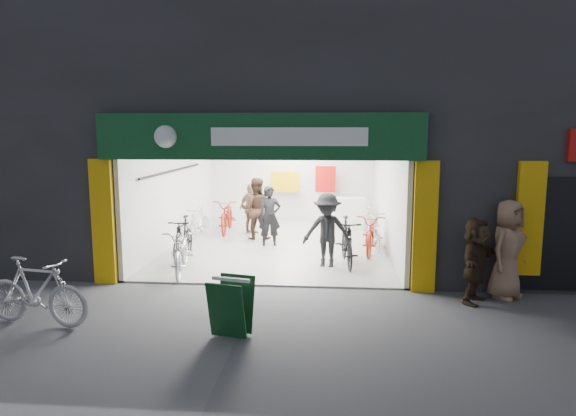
# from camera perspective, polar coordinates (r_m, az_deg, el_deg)

# --- Properties ---
(ground) EXTENTS (60.00, 60.00, 0.00)m
(ground) POSITION_cam_1_polar(r_m,az_deg,el_deg) (10.65, -3.07, -8.70)
(ground) COLOR #56565B
(ground) RESTS_ON ground
(building) EXTENTS (17.00, 10.27, 8.00)m
(building) POSITION_cam_1_polar(r_m,az_deg,el_deg) (15.10, 3.02, 12.97)
(building) COLOR #232326
(building) RESTS_ON ground
(bike_left_front) EXTENTS (1.02, 2.05, 1.03)m
(bike_left_front) POSITION_cam_1_polar(r_m,az_deg,el_deg) (11.69, -11.68, -4.68)
(bike_left_front) COLOR silver
(bike_left_front) RESTS_ON ground
(bike_left_midfront) EXTENTS (0.55, 1.78, 1.06)m
(bike_left_midfront) POSITION_cam_1_polar(r_m,az_deg,el_deg) (12.96, -11.59, -3.30)
(bike_left_midfront) COLOR black
(bike_left_midfront) RESTS_ON ground
(bike_left_midback) EXTENTS (0.86, 2.10, 1.08)m
(bike_left_midback) POSITION_cam_1_polar(r_m,az_deg,el_deg) (16.04, -6.75, -0.87)
(bike_left_midback) COLOR maroon
(bike_left_midback) RESTS_ON ground
(bike_left_back) EXTENTS (0.68, 1.62, 0.95)m
(bike_left_back) POSITION_cam_1_polar(r_m,az_deg,el_deg) (15.38, -9.94, -1.60)
(bike_left_back) COLOR silver
(bike_left_back) RESTS_ON ground
(bike_right_front) EXTENTS (0.71, 1.95, 1.15)m
(bike_right_front) POSITION_cam_1_polar(r_m,az_deg,el_deg) (12.14, 6.57, -3.78)
(bike_right_front) COLOR black
(bike_right_front) RESTS_ON ground
(bike_right_mid) EXTENTS (1.05, 2.11, 1.06)m
(bike_right_mid) POSITION_cam_1_polar(r_m,az_deg,el_deg) (13.49, 9.39, -2.77)
(bike_right_mid) COLOR #99250D
(bike_right_mid) RESTS_ON ground
(bike_right_back) EXTENTS (0.82, 1.91, 1.11)m
(bike_right_back) POSITION_cam_1_polar(r_m,az_deg,el_deg) (13.97, 9.24, -2.27)
(bike_right_back) COLOR silver
(bike_right_back) RESTS_ON ground
(parked_bike) EXTENTS (1.96, 0.84, 1.14)m
(parked_bike) POSITION_cam_1_polar(r_m,az_deg,el_deg) (9.42, -26.18, -8.30)
(parked_bike) COLOR silver
(parked_bike) RESTS_ON ground
(customer_a) EXTENTS (0.68, 0.52, 1.68)m
(customer_a) POSITION_cam_1_polar(r_m,az_deg,el_deg) (13.99, -2.04, -0.97)
(customer_a) COLOR black
(customer_a) RESTS_ON ground
(customer_b) EXTENTS (0.95, 0.78, 1.82)m
(customer_b) POSITION_cam_1_polar(r_m,az_deg,el_deg) (14.89, -3.60, -0.12)
(customer_b) COLOR #3A251A
(customer_b) RESTS_ON ground
(customer_c) EXTENTS (1.21, 0.80, 1.74)m
(customer_c) POSITION_cam_1_polar(r_m,az_deg,el_deg) (11.85, 4.36, -2.58)
(customer_c) COLOR black
(customer_c) RESTS_ON ground
(customer_d) EXTENTS (0.99, 0.84, 1.58)m
(customer_d) POSITION_cam_1_polar(r_m,az_deg,el_deg) (15.70, -4.09, -0.10)
(customer_d) COLOR #876C4E
(customer_d) RESTS_ON ground
(pedestrian_near) EXTENTS (1.08, 1.08, 1.89)m
(pedestrian_near) POSITION_cam_1_polar(r_m,az_deg,el_deg) (10.55, 23.20, -4.25)
(pedestrian_near) COLOR #8E6A52
(pedestrian_near) RESTS_ON ground
(pedestrian_far) EXTENTS (1.17, 1.51, 1.60)m
(pedestrian_far) POSITION_cam_1_polar(r_m,az_deg,el_deg) (10.09, 20.12, -5.51)
(pedestrian_far) COLOR #312316
(pedestrian_far) RESTS_ON ground
(sandwich_board) EXTENTS (0.70, 0.71, 0.91)m
(sandwich_board) POSITION_cam_1_polar(r_m,az_deg,el_deg) (8.09, -6.33, -10.71)
(sandwich_board) COLOR #0D3718
(sandwich_board) RESTS_ON ground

